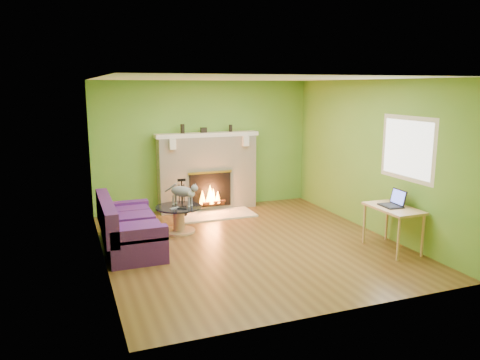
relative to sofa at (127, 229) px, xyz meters
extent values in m
plane|color=brown|center=(1.86, -0.49, -0.31)|extent=(5.00, 5.00, 0.00)
plane|color=white|center=(1.86, -0.49, 2.29)|extent=(5.00, 5.00, 0.00)
plane|color=#5E922F|center=(1.86, 2.01, 0.99)|extent=(5.00, 0.00, 5.00)
plane|color=#5E922F|center=(1.86, -2.99, 0.99)|extent=(5.00, 0.00, 5.00)
plane|color=#5E922F|center=(-0.39, -0.49, 0.99)|extent=(0.00, 5.00, 5.00)
plane|color=#5E922F|center=(4.11, -0.49, 0.99)|extent=(0.00, 5.00, 5.00)
plane|color=silver|center=(4.10, -1.39, 1.24)|extent=(0.00, 1.20, 1.20)
plane|color=white|center=(4.09, -1.39, 1.24)|extent=(0.00, 1.06, 1.06)
cube|color=beige|center=(1.86, 1.83, 0.44)|extent=(2.00, 0.35, 1.50)
cube|color=black|center=(1.86, 1.64, 0.13)|extent=(0.85, 0.03, 0.68)
cube|color=gold|center=(1.86, 1.64, 0.49)|extent=(0.91, 0.02, 0.04)
cylinder|color=black|center=(1.86, 1.61, -0.15)|extent=(0.55, 0.07, 0.07)
cube|color=silver|center=(1.86, 1.80, 1.23)|extent=(2.10, 0.28, 0.08)
cube|color=silver|center=(1.11, 1.62, 1.09)|extent=(0.12, 0.10, 0.20)
cube|color=silver|center=(2.61, 1.62, 1.09)|extent=(0.12, 0.10, 0.20)
cube|color=beige|center=(1.86, 1.31, -0.29)|extent=(1.50, 0.75, 0.03)
cube|color=silver|center=(1.86, 1.80, 1.23)|extent=(2.10, 0.28, 0.08)
cube|color=#3F1757|center=(0.06, -0.01, -0.11)|extent=(0.80, 1.78, 0.40)
cube|color=#3F1757|center=(-0.30, -0.01, 0.24)|extent=(0.18, 1.78, 0.50)
cube|color=#3F1757|center=(0.06, -0.81, 0.15)|extent=(0.80, 0.18, 0.20)
cube|color=#3F1757|center=(0.06, 0.79, 0.15)|extent=(0.80, 0.18, 0.20)
cube|color=#3F1757|center=(0.11, -0.51, 0.15)|extent=(0.64, 0.47, 0.11)
cube|color=#3F1757|center=(0.11, 0.08, 0.15)|extent=(0.64, 0.47, 0.11)
cube|color=#3F1757|center=(0.11, 0.59, 0.15)|extent=(0.64, 0.47, 0.11)
cylinder|color=tan|center=(0.95, 0.54, -0.29)|extent=(0.56, 0.56, 0.03)
cylinder|color=tan|center=(0.95, 0.54, -0.08)|extent=(0.20, 0.20, 0.39)
cylinder|color=black|center=(0.95, 0.54, 0.13)|extent=(0.80, 0.80, 0.02)
cube|color=tan|center=(3.81, -1.52, 0.35)|extent=(0.53, 0.92, 0.04)
cylinder|color=tan|center=(3.59, -1.93, 0.01)|extent=(0.04, 0.04, 0.64)
cylinder|color=tan|center=(4.03, -1.93, 0.01)|extent=(0.04, 0.04, 0.64)
cylinder|color=tan|center=(3.59, -1.11, 0.01)|extent=(0.04, 0.04, 0.64)
cylinder|color=tan|center=(4.03, -1.11, 0.01)|extent=(0.04, 0.04, 0.64)
cube|color=gray|center=(0.85, 0.42, 0.15)|extent=(0.17, 0.11, 0.02)
cube|color=black|center=(0.97, 0.36, 0.15)|extent=(0.16, 0.12, 0.02)
cylinder|color=black|center=(1.37, 1.83, 1.36)|extent=(0.08, 0.08, 0.18)
cylinder|color=black|center=(2.37, 1.83, 1.34)|extent=(0.07, 0.07, 0.14)
cube|color=black|center=(1.80, 1.83, 1.32)|extent=(0.12, 0.08, 0.10)
camera|label=1|loc=(-0.84, -7.14, 2.18)|focal=35.00mm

